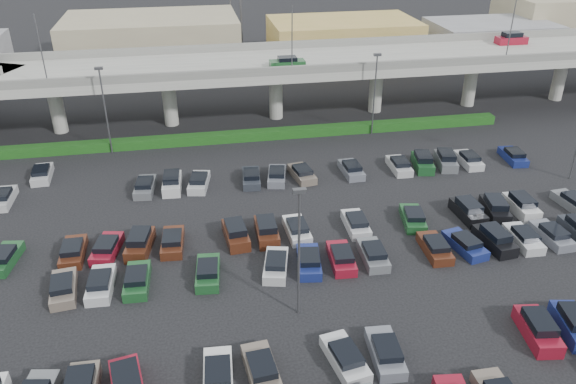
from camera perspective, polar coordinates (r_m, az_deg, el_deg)
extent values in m
plane|color=black|center=(48.40, -0.84, -6.10)|extent=(280.00, 280.00, 0.00)
cube|color=gray|center=(74.47, -5.16, 12.52)|extent=(150.00, 13.00, 1.10)
cube|color=slate|center=(68.20, -4.64, 11.98)|extent=(150.00, 0.50, 1.00)
cube|color=slate|center=(80.22, -5.67, 14.42)|extent=(150.00, 0.50, 1.00)
cylinder|color=gray|center=(77.09, -22.45, 7.99)|extent=(1.80, 1.80, 6.70)
cube|color=slate|center=(76.17, -22.88, 10.21)|extent=(2.60, 9.75, 0.50)
cylinder|color=gray|center=(75.36, -11.93, 9.11)|extent=(1.80, 1.80, 6.70)
cube|color=slate|center=(74.42, -12.18, 11.40)|extent=(2.60, 9.75, 0.50)
cylinder|color=gray|center=(76.21, -1.24, 9.93)|extent=(1.80, 1.80, 6.70)
cube|color=slate|center=(75.28, -1.26, 12.20)|extent=(2.60, 9.75, 0.50)
cylinder|color=gray|center=(79.55, 8.93, 10.39)|extent=(1.80, 1.80, 6.70)
cube|color=slate|center=(78.66, 9.10, 12.57)|extent=(2.60, 9.75, 0.50)
cylinder|color=gray|center=(85.09, 18.04, 10.53)|extent=(1.80, 1.80, 6.70)
cube|color=slate|center=(84.26, 18.36, 12.56)|extent=(2.60, 9.75, 0.50)
cylinder|color=gray|center=(92.44, 25.88, 10.45)|extent=(1.80, 1.80, 6.70)
cube|color=slate|center=(91.67, 26.29, 12.30)|extent=(2.60, 9.75, 0.50)
cube|color=#1D5127|center=(72.13, -0.07, 12.90)|extent=(4.40, 1.82, 0.82)
cube|color=black|center=(71.97, -0.07, 13.39)|extent=(2.30, 1.60, 0.50)
cube|color=maroon|center=(89.82, 21.73, 14.14)|extent=(4.40, 1.82, 1.05)
cube|color=black|center=(89.65, 21.82, 14.64)|extent=(2.60, 1.60, 0.65)
cylinder|color=#49494D|center=(68.87, -23.77, 12.93)|extent=(0.14, 0.14, 8.00)
cylinder|color=#49494D|center=(68.30, 0.41, 15.13)|extent=(0.14, 0.14, 8.00)
cylinder|color=#49494D|center=(78.44, 21.69, 14.95)|extent=(0.14, 0.14, 8.00)
cube|color=#123C11|center=(70.06, -4.33, 5.72)|extent=(66.00, 1.60, 1.10)
cube|color=black|center=(37.53, -20.49, -17.83)|extent=(1.67, 2.64, 0.65)
cube|color=black|center=(37.04, -16.12, -17.69)|extent=(2.06, 2.85, 0.65)
cube|color=silver|center=(37.35, -7.11, -18.10)|extent=(2.10, 4.51, 0.82)
cube|color=black|center=(36.76, -7.14, -17.64)|extent=(1.75, 2.40, 0.50)
cube|color=#706358|center=(37.48, -2.71, -17.65)|extent=(2.22, 4.55, 0.82)
cube|color=black|center=(36.89, -2.69, -17.19)|extent=(1.81, 2.44, 0.50)
cube|color=silver|center=(38.32, 5.81, -16.51)|extent=(2.53, 4.64, 0.82)
cube|color=black|center=(37.75, 5.94, -16.04)|extent=(1.96, 2.53, 0.50)
cube|color=slate|center=(39.03, 9.85, -15.84)|extent=(2.14, 4.52, 0.82)
cube|color=black|center=(38.47, 10.03, -15.36)|extent=(1.77, 2.41, 0.50)
cube|color=maroon|center=(43.45, 24.01, -12.77)|extent=(2.42, 4.61, 1.05)
cube|color=black|center=(42.95, 24.22, -11.94)|extent=(1.95, 2.80, 0.65)
cube|color=navy|center=(44.92, 27.00, -12.03)|extent=(2.62, 4.67, 1.05)
cube|color=black|center=(44.44, 27.23, -11.22)|extent=(2.07, 2.86, 0.65)
cube|color=#706358|center=(46.90, -21.82, -9.12)|extent=(2.29, 4.57, 0.82)
cube|color=black|center=(46.39, -22.00, -8.64)|extent=(1.84, 2.46, 0.50)
cube|color=silver|center=(46.35, -18.47, -8.93)|extent=(1.99, 4.47, 0.82)
cube|color=black|center=(45.83, -18.62, -8.45)|extent=(1.69, 2.36, 0.50)
cube|color=#1D5127|center=(45.96, -15.06, -8.71)|extent=(2.01, 4.47, 0.82)
cube|color=black|center=(45.44, -15.17, -8.22)|extent=(1.70, 2.37, 0.50)
cube|color=#1D5127|center=(45.67, -8.13, -8.16)|extent=(2.22, 4.55, 0.82)
cube|color=black|center=(45.14, -8.17, -7.66)|extent=(1.81, 2.44, 0.50)
cube|color=silver|center=(46.04, -1.24, -7.50)|extent=(2.79, 4.70, 0.82)
cube|color=black|center=(45.52, -1.21, -6.99)|extent=(2.09, 2.61, 0.50)
cube|color=navy|center=(46.47, 2.13, -7.13)|extent=(2.42, 4.61, 0.82)
cube|color=black|center=(45.95, 2.20, -6.63)|extent=(1.91, 2.50, 0.50)
cube|color=maroon|center=(47.06, 5.43, -6.75)|extent=(2.11, 4.51, 0.82)
cube|color=black|center=(46.54, 5.53, -6.26)|extent=(1.75, 2.40, 0.50)
cube|color=slate|center=(47.79, 8.62, -6.36)|extent=(2.00, 4.47, 0.82)
cube|color=black|center=(47.29, 8.75, -5.87)|extent=(1.69, 2.36, 0.50)
cube|color=#4E2414|center=(49.69, 14.68, -5.57)|extent=(2.01, 4.48, 0.82)
cube|color=black|center=(49.21, 14.86, -5.08)|extent=(1.70, 2.37, 0.50)
cube|color=navy|center=(50.84, 17.51, -5.17)|extent=(2.62, 4.67, 0.82)
cube|color=black|center=(50.37, 17.71, -4.69)|extent=(2.01, 2.56, 0.50)
cube|color=black|center=(52.05, 20.23, -4.68)|extent=(2.27, 4.57, 1.05)
cube|color=black|center=(51.63, 20.38, -3.91)|extent=(1.86, 2.75, 0.65)
cube|color=silver|center=(53.49, 22.77, -4.41)|extent=(1.95, 4.45, 0.82)
cube|color=black|center=(53.03, 23.01, -3.94)|extent=(1.67, 2.35, 0.50)
cube|color=slate|center=(54.97, 25.20, -4.04)|extent=(2.01, 4.48, 0.82)
cube|color=black|center=(54.53, 25.45, -3.59)|extent=(1.70, 2.37, 0.50)
cube|color=#1D5127|center=(52.36, -26.87, -6.12)|extent=(2.45, 4.62, 0.82)
cube|color=black|center=(51.88, -27.07, -5.66)|extent=(1.92, 2.51, 0.50)
cube|color=#4E2414|center=(50.93, -20.96, -5.75)|extent=(1.83, 4.41, 0.82)
cube|color=black|center=(50.43, -21.11, -5.28)|extent=(1.61, 2.31, 0.50)
cube|color=maroon|center=(50.43, -17.89, -5.54)|extent=(2.63, 4.67, 0.82)
cube|color=black|center=(49.93, -18.02, -5.06)|extent=(2.01, 2.56, 0.50)
cube|color=#4E2414|center=(50.01, -14.79, -5.20)|extent=(2.55, 4.65, 1.05)
cube|color=black|center=(49.57, -14.91, -4.40)|extent=(2.03, 2.84, 0.65)
cube|color=#4E2414|center=(49.86, -11.63, -5.05)|extent=(2.11, 4.51, 0.82)
cube|color=black|center=(49.35, -11.70, -4.57)|extent=(1.75, 2.40, 0.50)
cube|color=#4E2414|center=(49.83, -5.32, -4.39)|extent=(2.21, 4.55, 1.05)
cube|color=black|center=(49.40, -5.36, -3.59)|extent=(1.83, 2.73, 0.65)
cube|color=#4E2414|center=(50.08, -2.18, -4.10)|extent=(1.89, 4.43, 1.05)
cube|color=black|center=(49.65, -2.20, -3.30)|extent=(1.64, 2.63, 0.65)
cube|color=silver|center=(50.53, 0.91, -3.91)|extent=(2.00, 4.47, 0.82)
cube|color=black|center=(50.04, 0.96, -3.42)|extent=(1.70, 2.36, 0.50)
cube|color=silver|center=(51.75, 6.91, -3.29)|extent=(1.94, 4.45, 0.82)
cube|color=black|center=(51.27, 7.01, -2.80)|extent=(1.66, 2.34, 0.50)
cube|color=#1D5127|center=(53.51, 12.56, -2.67)|extent=(2.61, 4.66, 0.82)
cube|color=black|center=(53.04, 12.70, -2.19)|extent=(2.00, 2.56, 0.50)
cube|color=black|center=(55.71, 17.81, -1.97)|extent=(1.99, 4.47, 1.05)
cube|color=black|center=(55.32, 17.93, -1.24)|extent=(1.70, 2.66, 0.65)
cube|color=black|center=(57.00, 20.26, -1.69)|extent=(2.62, 4.67, 1.05)
cube|color=black|center=(56.62, 20.40, -0.97)|extent=(2.07, 2.86, 0.65)
cube|color=silver|center=(58.39, 22.60, -1.42)|extent=(1.93, 4.45, 1.05)
cube|color=black|center=(58.02, 22.75, -0.71)|extent=(1.67, 2.64, 0.65)
cube|color=slate|center=(61.50, 26.92, -1.00)|extent=(2.22, 4.55, 0.82)
cube|color=black|center=(61.09, 27.15, -0.57)|extent=(1.81, 2.44, 0.50)
cube|color=silver|center=(62.30, -26.96, -0.64)|extent=(1.88, 4.42, 0.82)
cube|color=black|center=(61.86, -27.13, -0.22)|extent=(1.63, 2.32, 0.50)
cube|color=slate|center=(59.58, -14.30, 0.47)|extent=(2.27, 4.57, 0.82)
cube|color=black|center=(59.12, -14.38, 0.92)|extent=(1.83, 2.45, 0.50)
cube|color=silver|center=(59.35, -11.68, 0.80)|extent=(2.05, 4.49, 1.05)
cube|color=black|center=(58.99, -11.76, 1.51)|extent=(1.73, 2.68, 0.65)
cube|color=silver|center=(59.36, -9.03, 0.93)|extent=(2.61, 4.66, 0.82)
cube|color=black|center=(58.90, -9.06, 1.39)|extent=(2.00, 2.56, 0.50)
cube|color=#30343E|center=(59.64, -3.75, 1.38)|extent=(2.20, 4.54, 0.82)
cube|color=black|center=(59.18, -3.75, 1.84)|extent=(1.80, 2.43, 0.50)
cube|color=slate|center=(59.97, -1.15, 1.60)|extent=(2.66, 4.67, 0.82)
cube|color=black|center=(59.52, -1.12, 2.06)|extent=(2.03, 2.57, 0.50)
cube|color=#706358|center=(60.43, 1.43, 1.82)|extent=(2.52, 4.64, 0.82)
cube|color=black|center=(59.98, 1.47, 2.27)|extent=(1.96, 2.53, 0.50)
cube|color=slate|center=(61.70, 6.44, 2.22)|extent=(1.97, 4.46, 0.82)
cube|color=black|center=(61.25, 6.52, 2.67)|extent=(1.68, 2.36, 0.50)
cube|color=silver|center=(63.42, 11.21, 2.59)|extent=(1.95, 4.45, 0.82)
cube|color=black|center=(62.99, 11.33, 3.03)|extent=(1.67, 2.35, 0.50)
cube|color=#1D5127|center=(64.39, 13.51, 2.85)|extent=(2.60, 4.66, 1.05)
cube|color=black|center=(64.05, 13.59, 3.51)|extent=(2.05, 2.85, 0.65)
cube|color=slate|center=(65.51, 15.72, 3.01)|extent=(2.64, 4.67, 1.05)
cube|color=black|center=(65.18, 15.82, 3.66)|extent=(2.08, 2.86, 0.65)
cube|color=silver|center=(66.77, 17.84, 3.07)|extent=(1.90, 4.43, 0.82)
cube|color=black|center=(66.36, 18.00, 3.49)|extent=(1.64, 2.33, 0.50)
cube|color=navy|center=(69.46, 21.88, 3.34)|extent=(2.21, 4.55, 0.82)
cube|color=black|center=(69.07, 22.05, 3.75)|extent=(1.80, 2.44, 0.50)
cube|color=silver|center=(65.87, -23.68, 1.63)|extent=(2.05, 4.49, 0.82)
cube|color=black|center=(65.44, -23.82, 2.04)|extent=(1.72, 2.38, 0.50)
cylinder|color=#49494D|center=(67.88, -18.02, 7.67)|extent=(0.18, 0.18, 10.00)
cube|color=#49494D|center=(66.36, -18.69, 11.82)|extent=(0.90, 0.38, 0.30)
cylinder|color=#49494D|center=(70.91, 8.76, 9.59)|extent=(0.18, 0.18, 10.00)
cube|color=#49494D|center=(69.47, 9.08, 13.62)|extent=(0.90, 0.38, 0.30)
cylinder|color=#49494D|center=(39.09, 1.11, -6.55)|extent=(0.18, 0.18, 10.00)
cube|color=#49494D|center=(36.39, 1.18, 0.12)|extent=(0.90, 0.38, 0.30)
cube|color=tan|center=(106.14, -13.62, 14.81)|extent=(30.00, 18.00, 8.00)
cube|color=tan|center=(106.14, 5.60, 15.17)|extent=(26.00, 15.00, 7.00)
cube|color=gray|center=(115.25, 19.85, 14.48)|extent=(22.00, 14.00, 6.00)
cube|color=tan|center=(131.13, 25.39, 15.67)|extent=(20.00, 16.00, 9.00)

